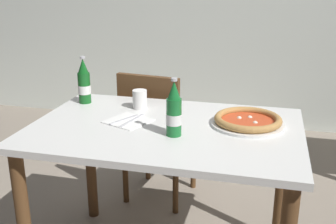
# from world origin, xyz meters

# --- Properties ---
(dining_table_main) EXTENTS (1.20, 0.80, 0.75)m
(dining_table_main) POSITION_xyz_m (0.00, 0.00, 0.64)
(dining_table_main) COLOR silver
(dining_table_main) RESTS_ON ground_plane
(chair_behind_table) EXTENTS (0.45, 0.45, 0.85)m
(chair_behind_table) POSITION_xyz_m (-0.22, 0.61, 0.48)
(chair_behind_table) COLOR brown
(chair_behind_table) RESTS_ON ground_plane
(pizza_margherita_near) EXTENTS (0.33, 0.33, 0.04)m
(pizza_margherita_near) POSITION_xyz_m (0.36, 0.10, 0.77)
(pizza_margherita_near) COLOR white
(pizza_margherita_near) RESTS_ON dining_table_main
(beer_bottle_left) EXTENTS (0.07, 0.07, 0.25)m
(beer_bottle_left) POSITION_xyz_m (0.06, -0.10, 0.85)
(beer_bottle_left) COLOR #196B2D
(beer_bottle_left) RESTS_ON dining_table_main
(beer_bottle_center) EXTENTS (0.07, 0.07, 0.25)m
(beer_bottle_center) POSITION_xyz_m (-0.50, 0.24, 0.85)
(beer_bottle_center) COLOR #14591E
(beer_bottle_center) RESTS_ON dining_table_main
(napkin_with_cutlery) EXTENTS (0.23, 0.23, 0.01)m
(napkin_with_cutlery) POSITION_xyz_m (-0.18, 0.02, 0.75)
(napkin_with_cutlery) COLOR white
(napkin_with_cutlery) RESTS_ON dining_table_main
(paper_cup) EXTENTS (0.07, 0.07, 0.09)m
(paper_cup) POSITION_xyz_m (-0.19, 0.22, 0.80)
(paper_cup) COLOR white
(paper_cup) RESTS_ON dining_table_main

